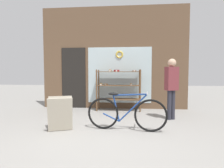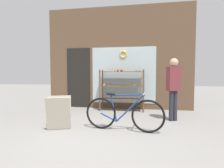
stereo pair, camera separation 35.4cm
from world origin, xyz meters
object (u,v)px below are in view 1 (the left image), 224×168
object	(u,v)px
sandwich_board	(60,114)
pedestrian	(171,84)
bicycle	(126,113)
display_case	(118,85)

from	to	relation	value
sandwich_board	pedestrian	distance (m)	2.84
bicycle	display_case	bearing A→B (deg)	104.05
display_case	bicycle	size ratio (longest dim) A/B	0.84
display_case	bicycle	distance (m)	2.09
display_case	pedestrian	size ratio (longest dim) A/B	0.90
sandwich_board	display_case	bearing A→B (deg)	43.16
bicycle	pedestrian	distance (m)	1.64
display_case	sandwich_board	world-z (taller)	display_case
display_case	sandwich_board	bearing A→B (deg)	-116.62
bicycle	pedestrian	size ratio (longest dim) A/B	1.06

